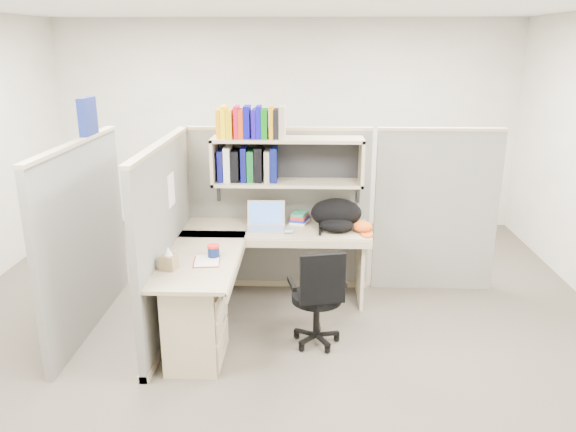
{
  "coord_description": "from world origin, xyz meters",
  "views": [
    {
      "loc": [
        0.29,
        -4.42,
        2.39
      ],
      "look_at": [
        0.12,
        0.25,
        0.95
      ],
      "focal_mm": 35.0,
      "sensor_mm": 36.0,
      "label": 1
    }
  ],
  "objects_px": {
    "backpack": "(336,215)",
    "task_chair": "(318,312)",
    "laptop": "(265,216)",
    "snack_canister": "(214,251)",
    "desk": "(221,295)"
  },
  "relations": [
    {
      "from": "snack_canister",
      "to": "task_chair",
      "type": "xyz_separation_m",
      "value": [
        0.85,
        -0.11,
        -0.48
      ]
    },
    {
      "from": "laptop",
      "to": "backpack",
      "type": "bearing_deg",
      "value": 0.87
    },
    {
      "from": "desk",
      "to": "task_chair",
      "type": "bearing_deg",
      "value": -1.02
    },
    {
      "from": "desk",
      "to": "laptop",
      "type": "distance_m",
      "value": 0.96
    },
    {
      "from": "desk",
      "to": "snack_canister",
      "type": "bearing_deg",
      "value": 121.87
    },
    {
      "from": "task_chair",
      "to": "snack_canister",
      "type": "bearing_deg",
      "value": 172.62
    },
    {
      "from": "desk",
      "to": "laptop",
      "type": "height_order",
      "value": "laptop"
    },
    {
      "from": "backpack",
      "to": "task_chair",
      "type": "bearing_deg",
      "value": -83.89
    },
    {
      "from": "desk",
      "to": "task_chair",
      "type": "relative_size",
      "value": 2.03
    },
    {
      "from": "laptop",
      "to": "backpack",
      "type": "distance_m",
      "value": 0.66
    },
    {
      "from": "laptop",
      "to": "snack_canister",
      "type": "distance_m",
      "value": 0.8
    },
    {
      "from": "backpack",
      "to": "task_chair",
      "type": "distance_m",
      "value": 1.03
    },
    {
      "from": "backpack",
      "to": "task_chair",
      "type": "xyz_separation_m",
      "value": [
        -0.18,
        -0.84,
        -0.57
      ]
    },
    {
      "from": "laptop",
      "to": "backpack",
      "type": "xyz_separation_m",
      "value": [
        0.66,
        0.02,
        0.01
      ]
    },
    {
      "from": "laptop",
      "to": "backpack",
      "type": "height_order",
      "value": "backpack"
    }
  ]
}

